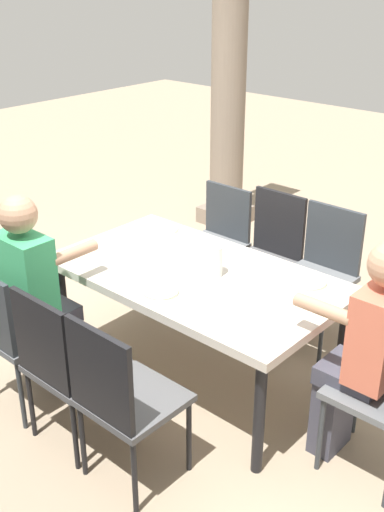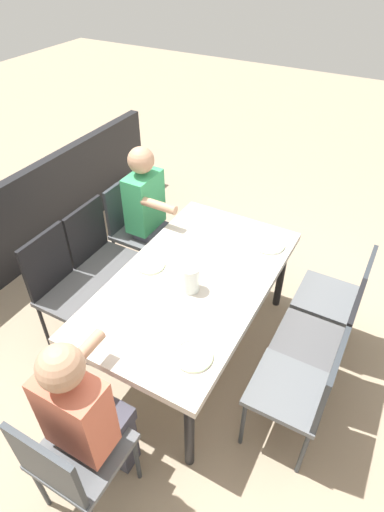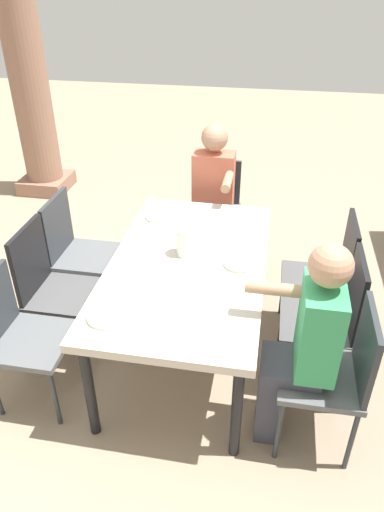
# 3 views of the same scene
# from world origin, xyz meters

# --- Properties ---
(ground_plane) EXTENTS (16.00, 16.00, 0.00)m
(ground_plane) POSITION_xyz_m (0.00, 0.00, 0.00)
(ground_plane) COLOR gray
(dining_table) EXTENTS (1.73, 0.98, 0.74)m
(dining_table) POSITION_xyz_m (0.00, 0.00, 0.68)
(dining_table) COLOR beige
(dining_table) RESTS_ON ground
(chair_west_north) EXTENTS (0.44, 0.44, 0.88)m
(chair_west_north) POSITION_xyz_m (-0.58, 0.91, 0.51)
(chair_west_north) COLOR #5B5E61
(chair_west_north) RESTS_ON ground
(chair_west_south) EXTENTS (0.44, 0.44, 0.92)m
(chair_west_south) POSITION_xyz_m (-0.58, -0.91, 0.54)
(chair_west_south) COLOR #5B5E61
(chair_west_south) RESTS_ON ground
(chair_mid_north) EXTENTS (0.44, 0.44, 0.94)m
(chair_mid_north) POSITION_xyz_m (-0.11, 0.92, 0.53)
(chair_mid_north) COLOR #4F4F50
(chair_mid_north) RESTS_ON ground
(chair_mid_south) EXTENTS (0.44, 0.44, 0.94)m
(chair_mid_south) POSITION_xyz_m (-0.11, -0.91, 0.53)
(chair_mid_south) COLOR #4F4F50
(chair_mid_south) RESTS_ON ground
(chair_east_north) EXTENTS (0.44, 0.44, 0.94)m
(chair_east_north) POSITION_xyz_m (0.33, 0.91, 0.55)
(chair_east_north) COLOR #5B5E61
(chair_east_north) RESTS_ON ground
(chair_east_south) EXTENTS (0.44, 0.44, 0.95)m
(chair_east_south) POSITION_xyz_m (0.33, -0.92, 0.54)
(chair_east_south) COLOR #4F4F50
(chair_east_south) RESTS_ON ground
(chair_head_east) EXTENTS (0.44, 0.44, 0.90)m
(chair_head_east) POSITION_xyz_m (1.28, 0.00, 0.53)
(chair_head_east) COLOR #5B5E61
(chair_head_east) RESTS_ON ground
(diner_woman_green) EXTENTS (0.35, 0.50, 1.29)m
(diner_woman_green) POSITION_xyz_m (-0.58, -0.72, 0.69)
(diner_woman_green) COLOR #3F3F4C
(diner_woman_green) RESTS_ON ground
(diner_man_white) EXTENTS (0.50, 0.35, 1.27)m
(diner_man_white) POSITION_xyz_m (1.11, -0.00, 0.69)
(diner_man_white) COLOR #3F3F4C
(diner_man_white) RESTS_ON ground
(stone_column_far) EXTENTS (0.53, 0.53, 2.80)m
(stone_column_far) POSITION_xyz_m (2.41, 2.18, 1.38)
(stone_column_far) COLOR #936B56
(stone_column_far) RESTS_ON ground
(plate_0) EXTENTS (0.25, 0.25, 0.02)m
(plate_0) POSITION_xyz_m (-0.60, 0.32, 0.75)
(plate_0) COLOR white
(plate_0) RESTS_ON dining_table
(fork_0) EXTENTS (0.02, 0.17, 0.01)m
(fork_0) POSITION_xyz_m (-0.75, 0.32, 0.74)
(fork_0) COLOR silver
(fork_0) RESTS_ON dining_table
(spoon_0) EXTENTS (0.02, 0.17, 0.01)m
(spoon_0) POSITION_xyz_m (-0.45, 0.32, 0.74)
(spoon_0) COLOR silver
(spoon_0) RESTS_ON dining_table
(plate_1) EXTENTS (0.20, 0.20, 0.02)m
(plate_1) POSITION_xyz_m (0.03, -0.33, 0.75)
(plate_1) COLOR white
(plate_1) RESTS_ON dining_table
(fork_1) EXTENTS (0.02, 0.17, 0.01)m
(fork_1) POSITION_xyz_m (-0.12, -0.33, 0.74)
(fork_1) COLOR silver
(fork_1) RESTS_ON dining_table
(spoon_1) EXTENTS (0.02, 0.17, 0.01)m
(spoon_1) POSITION_xyz_m (0.18, -0.33, 0.74)
(spoon_1) COLOR silver
(spoon_1) RESTS_ON dining_table
(plate_2) EXTENTS (0.22, 0.22, 0.02)m
(plate_2) POSITION_xyz_m (0.57, 0.32, 0.75)
(plate_2) COLOR white
(plate_2) RESTS_ON dining_table
(fork_2) EXTENTS (0.03, 0.17, 0.01)m
(fork_2) POSITION_xyz_m (0.42, 0.32, 0.74)
(fork_2) COLOR silver
(fork_2) RESTS_ON dining_table
(spoon_2) EXTENTS (0.03, 0.17, 0.01)m
(spoon_2) POSITION_xyz_m (0.72, 0.32, 0.74)
(spoon_2) COLOR silver
(spoon_2) RESTS_ON dining_table
(water_pitcher) EXTENTS (0.12, 0.12, 0.19)m
(water_pitcher) POSITION_xyz_m (0.10, 0.03, 0.82)
(water_pitcher) COLOR white
(water_pitcher) RESTS_ON dining_table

